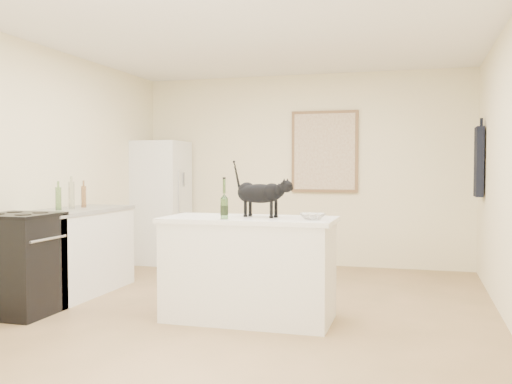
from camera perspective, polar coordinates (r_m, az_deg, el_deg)
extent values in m
plane|color=#A78159|center=(5.34, -1.14, -12.00)|extent=(5.50, 5.50, 0.00)
plane|color=white|center=(5.33, -1.16, 16.21)|extent=(5.50, 5.50, 0.00)
plane|color=beige|center=(7.84, 4.72, 2.20)|extent=(4.50, 0.00, 4.50)
plane|color=beige|center=(2.67, -18.65, 1.60)|extent=(4.50, 0.00, 4.50)
plane|color=beige|center=(6.21, -21.43, 1.97)|extent=(0.00, 5.50, 5.50)
cube|color=white|center=(5.03, -0.71, -7.89)|extent=(1.44, 0.67, 0.86)
cube|color=white|center=(4.97, -0.71, -2.78)|extent=(1.50, 0.70, 0.04)
cube|color=white|center=(6.35, -17.49, -5.84)|extent=(0.60, 1.40, 0.86)
cube|color=gray|center=(6.30, -17.54, -1.79)|extent=(0.62, 1.44, 0.04)
cube|color=black|center=(5.63, -22.56, -6.77)|extent=(0.60, 0.60, 0.90)
cube|color=white|center=(8.09, -9.54, -1.01)|extent=(0.68, 0.68, 1.70)
cube|color=brown|center=(7.77, 6.86, 4.03)|extent=(0.90, 0.03, 1.10)
cube|color=beige|center=(7.75, 6.84, 4.04)|extent=(0.82, 0.00, 1.02)
cube|color=black|center=(7.03, 21.39, 2.82)|extent=(0.08, 0.34, 0.80)
cylinder|color=#2C6026|center=(4.80, -3.19, -0.89)|extent=(0.08, 0.08, 0.31)
imported|color=white|center=(4.75, 5.67, -2.46)|extent=(0.26, 0.26, 0.05)
cube|color=silver|center=(7.98, -7.16, 1.27)|extent=(0.07, 0.14, 0.20)
cylinder|color=brown|center=(6.47, -16.85, -0.46)|extent=(0.06, 0.06, 0.23)
cylinder|color=#A6B3A5|center=(6.26, -17.97, -0.33)|extent=(0.06, 0.06, 0.29)
cylinder|color=#2A6021|center=(6.13, -19.15, -0.64)|extent=(0.06, 0.06, 0.24)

